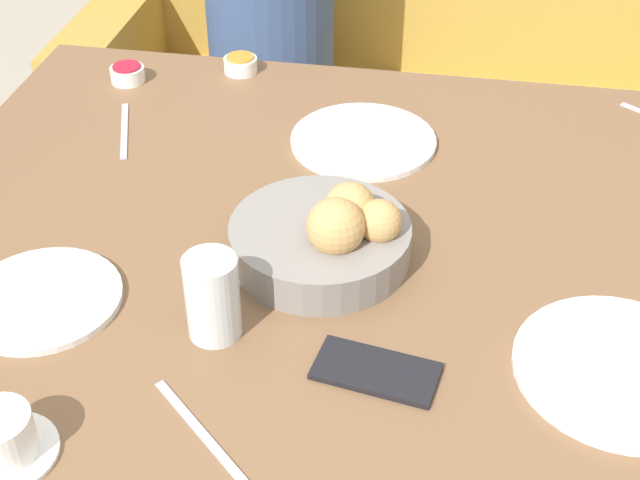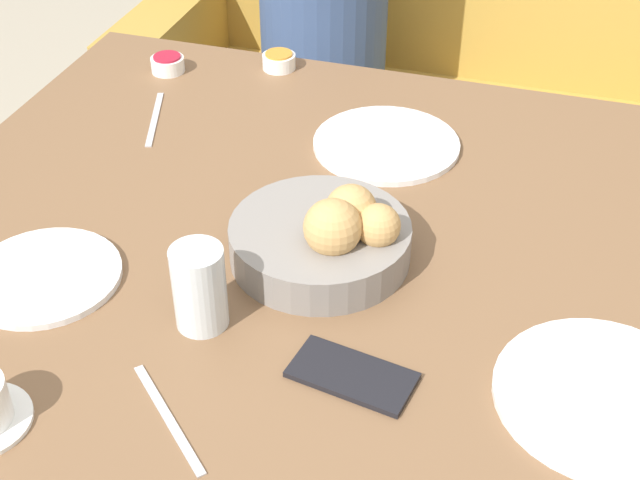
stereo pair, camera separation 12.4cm
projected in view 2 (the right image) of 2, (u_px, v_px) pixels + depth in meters
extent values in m
cube|color=brown|center=(357.00, 248.00, 1.31)|extent=(1.37, 1.08, 0.03)
cube|color=brown|center=(143.00, 197.00, 2.05)|extent=(0.06, 0.06, 0.69)
cube|color=#B28938|center=(473.00, 177.00, 2.36)|extent=(1.76, 0.70, 0.41)
cube|color=#B28938|center=(189.00, 100.00, 2.49)|extent=(0.14, 0.70, 0.61)
cube|color=#23232D|center=(323.00, 174.00, 2.37)|extent=(0.29, 0.39, 0.41)
cylinder|color=gray|center=(320.00, 241.00, 1.24)|extent=(0.25, 0.25, 0.05)
sphere|color=tan|center=(378.00, 226.00, 1.20)|extent=(0.06, 0.06, 0.06)
sphere|color=tan|center=(351.00, 210.00, 1.22)|extent=(0.07, 0.07, 0.07)
sphere|color=tan|center=(333.00, 227.00, 1.18)|extent=(0.08, 0.08, 0.08)
cylinder|color=white|center=(44.00, 276.00, 1.22)|extent=(0.21, 0.21, 0.01)
cylinder|color=white|center=(604.00, 396.00, 1.04)|extent=(0.26, 0.26, 0.01)
cylinder|color=white|center=(386.00, 144.00, 1.50)|extent=(0.25, 0.25, 0.01)
cylinder|color=silver|center=(199.00, 288.00, 1.12)|extent=(0.07, 0.07, 0.12)
cylinder|color=white|center=(168.00, 65.00, 1.71)|extent=(0.06, 0.06, 0.03)
cylinder|color=#A3192D|center=(167.00, 57.00, 1.70)|extent=(0.05, 0.05, 0.00)
cylinder|color=white|center=(279.00, 62.00, 1.72)|extent=(0.06, 0.06, 0.03)
cylinder|color=#C67F28|center=(279.00, 54.00, 1.71)|extent=(0.05, 0.05, 0.00)
cube|color=#B7B7BC|center=(155.00, 119.00, 1.57)|extent=(0.07, 0.18, 0.00)
cube|color=#B7B7BC|center=(168.00, 418.00, 1.02)|extent=(0.15, 0.14, 0.00)
cube|color=black|center=(352.00, 375.00, 1.07)|extent=(0.16, 0.10, 0.01)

